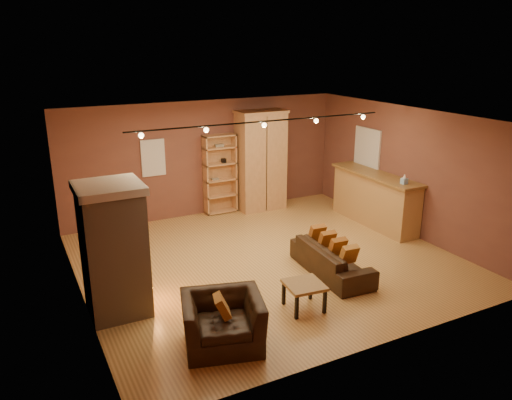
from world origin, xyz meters
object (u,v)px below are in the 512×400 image
armchair (222,314)px  loveseat (332,254)px  armoire (261,160)px  fireplace (114,250)px  bookcase (219,173)px  coffee_table (304,287)px  bar_counter (375,199)px

armchair → loveseat: bearing=39.7°
armoire → loveseat: bearing=-98.5°
fireplace → loveseat: fireplace is taller
bookcase → coffee_table: bearing=-97.8°
bar_counter → bookcase: bearing=139.6°
fireplace → armchair: size_ratio=1.65×
bookcase → bar_counter: bearing=-40.4°
fireplace → armoire: bearing=38.7°
armoire → coffee_table: size_ratio=3.89×
fireplace → bookcase: 5.03m
loveseat → armchair: bearing=117.5°
armoire → coffee_table: (-1.74, -4.82, -0.88)m
fireplace → coffee_table: size_ratio=3.27×
bar_counter → armoire: bearing=129.3°
loveseat → coffee_table: size_ratio=3.00×
bar_counter → coffee_table: bearing=-144.2°
fireplace → armoire: armoire is taller
armoire → loveseat: size_ratio=1.29×
fireplace → armchair: bearing=-55.7°
armoire → armchair: (-3.30, -5.14, -0.77)m
fireplace → bar_counter: size_ratio=0.83×
bar_counter → loveseat: bearing=-144.8°
coffee_table → bar_counter: bearing=35.8°
bookcase → armchair: (-2.25, -5.36, -0.51)m
bookcase → armchair: bearing=-112.8°
fireplace → coffee_table: fireplace is taller
bookcase → armoire: 1.10m
bar_counter → loveseat: 2.98m
armoire → coffee_table: 5.20m
armchair → coffee_table: (1.56, 0.32, -0.11)m
armoire → loveseat: 4.10m
fireplace → armoire: 5.65m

